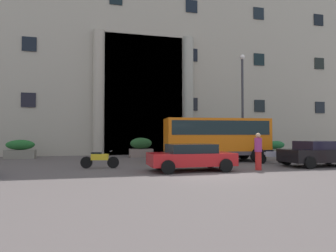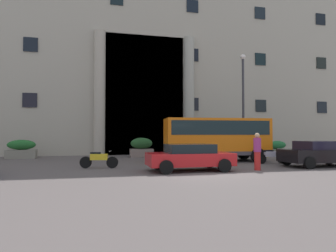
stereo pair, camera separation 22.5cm
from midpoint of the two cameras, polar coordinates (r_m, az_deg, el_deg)
The scene contains 16 objects.
ground_plane at distance 13.55m, azimuth 8.29°, elevation -9.25°, with size 80.00×64.00×0.12m, color #524948.
office_building_facade at distance 31.57m, azimuth -3.75°, elevation 13.96°, with size 42.88×9.73×20.53m.
orange_minibus at distance 19.52m, azimuth 9.63°, elevation -1.90°, with size 6.84×3.06×2.77m.
bus_stop_sign at distance 23.75m, azimuth 18.93°, elevation -1.88°, with size 0.44×0.08×2.62m.
hedge_planter_west at distance 22.87m, azimuth -4.85°, elevation -4.23°, with size 1.74×0.96×1.50m.
hedge_planter_far_west at distance 25.58m, azimuth 11.42°, elevation -3.94°, with size 1.74×0.99×1.49m.
hedge_planter_entrance_right at distance 23.98m, azimuth -26.24°, elevation -4.09°, with size 2.05×0.80×1.37m.
hedge_planter_entrance_left at distance 28.02m, azimuth 20.58°, elevation -3.97°, with size 1.75×0.90×1.19m.
hedge_planter_far_east at distance 24.02m, azimuth 2.62°, elevation -4.04°, with size 2.03×0.90×1.56m.
white_taxi_kerbside at distance 14.21m, azimuth 4.64°, elevation -5.94°, with size 4.05×2.12×1.28m.
parked_compact_extra at distance 18.17m, azimuth 27.60°, elevation -4.68°, with size 4.16×2.10×1.38m.
scooter_by_planter at distance 15.68m, azimuth -12.95°, elevation -6.30°, with size 1.95×0.68×0.89m.
motorcycle_far_end at distance 18.72m, azimuth 19.60°, elevation -5.50°, with size 1.95×0.55×0.89m.
motorcycle_near_kerb at distance 16.61m, azimuth 3.83°, elevation -6.09°, with size 1.90×0.69×0.89m.
pedestrian_woman_dark_dress at distance 15.11m, azimuth 17.30°, elevation -4.67°, with size 0.36×0.36×1.81m.
lamppost_plaza_centre at distance 23.61m, azimuth 14.60°, elevation 5.37°, with size 0.40×0.40×7.97m.
Camera 2 is at (-4.75, -12.54, 1.71)m, focal length 31.53 mm.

